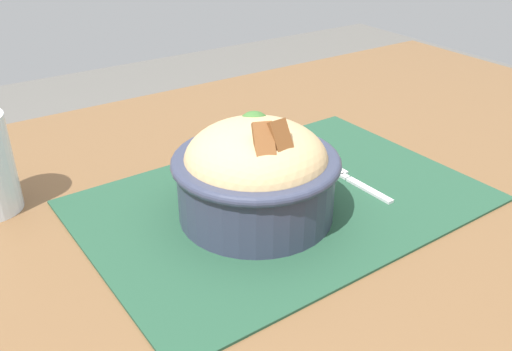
{
  "coord_description": "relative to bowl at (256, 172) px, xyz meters",
  "views": [
    {
      "loc": [
        -0.38,
        -0.45,
        1.08
      ],
      "look_at": [
        -0.08,
        -0.01,
        0.79
      ],
      "focal_mm": 38.7,
      "sensor_mm": 36.0,
      "label": 1
    }
  ],
  "objects": [
    {
      "name": "bowl",
      "position": [
        0.0,
        0.0,
        0.0
      ],
      "size": [
        0.19,
        0.19,
        0.13
      ],
      "color": "#2D3347",
      "rests_on": "placemat"
    },
    {
      "name": "placemat",
      "position": [
        0.04,
        0.01,
        -0.06
      ],
      "size": [
        0.47,
        0.33,
        0.0
      ],
      "primitive_type": "cube",
      "rotation": [
        0.0,
        0.0,
        0.03
      ],
      "color": "#1E422D",
      "rests_on": "table"
    },
    {
      "name": "fork",
      "position": [
        0.14,
        0.0,
        -0.05
      ],
      "size": [
        0.02,
        0.13,
        0.0
      ],
      "color": "silver",
      "rests_on": "placemat"
    },
    {
      "name": "table",
      "position": [
        0.08,
        0.01,
        -0.12
      ],
      "size": [
        1.33,
        0.87,
        0.74
      ],
      "color": "brown",
      "rests_on": "ground_plane"
    }
  ]
}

